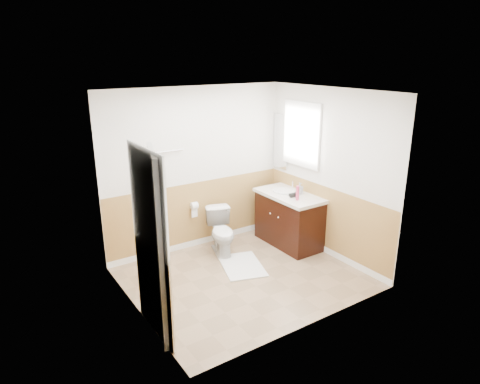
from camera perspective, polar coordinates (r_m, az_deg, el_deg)
floor at (r=5.95m, az=0.54°, el=-11.40°), size 3.00×3.00×0.00m
ceiling at (r=5.20m, az=0.62°, el=13.37°), size 3.00×3.00×0.00m
wall_back at (r=6.52m, az=-5.86°, el=3.06°), size 3.00×0.00×3.00m
wall_front at (r=4.49m, az=9.95°, el=-4.09°), size 3.00×0.00×3.00m
wall_left at (r=4.81m, az=-14.39°, el=-2.89°), size 0.00×3.00×3.00m
wall_right at (r=6.37m, az=11.82°, el=2.43°), size 0.00×3.00×3.00m
wainscot_back at (r=6.74m, az=-5.61°, el=-3.14°), size 3.00×0.00×3.00m
wainscot_front at (r=4.83m, az=9.37°, el=-12.32°), size 3.00×0.00×3.00m
wainscot_left at (r=5.12m, az=-13.61°, el=-10.73°), size 0.00×2.60×2.60m
wainscot_right at (r=6.60m, az=11.33°, el=-3.87°), size 0.00×2.60×2.60m
toilet at (r=6.50m, az=-2.47°, el=-5.41°), size 0.56×0.75×0.68m
bath_mat at (r=6.22m, az=0.26°, el=-9.90°), size 0.77×0.93×0.02m
vanity_cabinet at (r=6.81m, az=6.61°, el=-3.84°), size 0.55×1.10×0.80m
vanity_knob_left at (r=6.51m, az=5.20°, el=-3.44°), size 0.03×0.03×0.03m
vanity_knob_right at (r=6.65m, az=4.12°, el=-2.92°), size 0.03×0.03×0.03m
countertop at (r=6.66m, az=6.68°, el=-0.46°), size 0.60×1.15×0.05m
sink_basin at (r=6.76m, az=5.94°, el=0.17°), size 0.36×0.36×0.02m
faucet at (r=6.86m, az=7.12°, el=0.90°), size 0.02×0.02×0.14m
lotion_bottle at (r=6.35m, az=7.77°, el=-0.13°), size 0.05×0.05×0.22m
soap_dispenser at (r=6.65m, az=8.04°, el=0.49°), size 0.09×0.10×0.18m
hair_dryer_body at (r=6.51m, az=7.29°, el=-0.38°), size 0.14×0.07×0.07m
hair_dryer_handle at (r=6.55m, az=6.68°, el=-0.51°), size 0.03×0.03×0.07m
mirror_panel at (r=7.08m, az=5.51°, el=6.76°), size 0.02×0.35×0.90m
window_frame at (r=6.66m, az=8.31°, el=7.69°), size 0.04×0.80×1.00m
window_glass at (r=6.67m, az=8.42°, el=7.70°), size 0.01×0.70×0.90m
door at (r=4.54m, az=-11.03°, el=-7.08°), size 0.29×0.78×2.04m
door_frame at (r=4.51m, az=-11.93°, el=-7.17°), size 0.02×0.92×2.10m
door_knob at (r=4.87m, az=-11.86°, el=-6.26°), size 0.06×0.06×0.06m
towel_bar at (r=6.16m, az=-10.27°, el=5.34°), size 0.62×0.02×0.02m
tp_holder_bar at (r=6.58m, az=-6.18°, el=-1.84°), size 0.14×0.02×0.02m
tp_roll at (r=6.58m, az=-6.18°, el=-1.84°), size 0.10×0.11×0.11m
tp_sheet at (r=6.61m, az=-6.15°, el=-2.73°), size 0.10×0.01×0.16m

